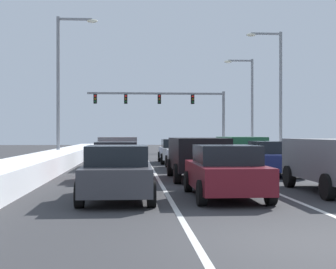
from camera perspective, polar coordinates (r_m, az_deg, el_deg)
The scene contains 20 objects.
ground_plane at distance 25.38m, azimuth 2.14°, elevation -4.08°, with size 120.00×120.00×0.00m, color #333335.
lane_stripe_between_right_lane_and_center_lane at distance 29.81m, azimuth 4.50°, elevation -3.46°, with size 0.14×46.72×0.01m, color silver.
lane_stripe_between_center_lane_and_left_lane at distance 29.49m, azimuth -2.06°, elevation -3.50°, with size 0.14×46.72×0.01m, color silver.
snow_bank_right_shoulder at distance 31.02m, azimuth 14.24°, elevation -2.52°, with size 1.55×46.72×0.88m, color white.
snow_bank_left_shoulder at distance 29.75m, azimuth -12.32°, elevation -2.69°, with size 2.08×46.72×0.82m, color white.
sedan_navy_right_lane_second at distance 22.60m, azimuth 11.71°, elevation -2.65°, with size 2.00×4.50×1.51m.
suv_green_right_lane_third at distance 28.48m, azimuth 8.26°, elevation -1.58°, with size 2.16×4.90×1.67m.
sedan_tan_right_lane_fourth at distance 35.11m, azimuth 5.99°, elevation -1.69°, with size 2.00×4.50×1.51m.
sedan_maroon_center_lane_nearest at distance 14.38m, azimuth 6.55°, elevation -4.18°, with size 2.00×4.50×1.51m.
suv_black_center_lane_second at distance 20.15m, azimuth 3.34°, elevation -2.25°, with size 2.16×4.90×1.67m.
sedan_white_center_lane_third at distance 26.02m, azimuth 2.14°, elevation -2.29°, with size 2.00×4.50×1.51m.
sedan_silver_center_lane_fourth at distance 31.55m, azimuth 0.82°, elevation -1.88°, with size 2.00×4.50×1.51m.
sedan_charcoal_left_lane_nearest at distance 14.00m, azimuth -5.79°, elevation -4.30°, with size 2.00×4.50×1.51m.
sedan_red_left_lane_second at distance 20.54m, azimuth -5.92°, elevation -2.92°, with size 2.00×4.50×1.51m.
suv_gray_left_lane_third at distance 27.42m, azimuth -5.64°, elevation -1.65°, with size 2.16×4.90×1.67m.
sedan_navy_left_lane_fourth at distance 33.98m, azimuth -5.01°, elevation -1.74°, with size 2.00×4.50×1.51m.
traffic_light_gantry at distance 50.89m, azimuth 0.48°, elevation 3.49°, with size 14.00×0.47×6.20m.
street_lamp_right_near at distance 37.47m, azimuth 12.25°, elevation 5.64°, with size 2.66×0.36×9.30m.
street_lamp_right_mid at distance 45.61m, azimuth 9.15°, elevation 4.17°, with size 2.66×0.36×8.58m.
street_lamp_left_mid at distance 33.42m, azimuth -11.86°, elevation 6.48°, with size 2.66×0.36×9.47m.
Camera 1 is at (-2.75, -8.18, 1.82)m, focal length 53.46 mm.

